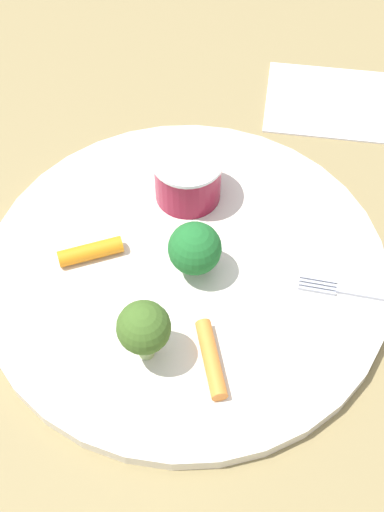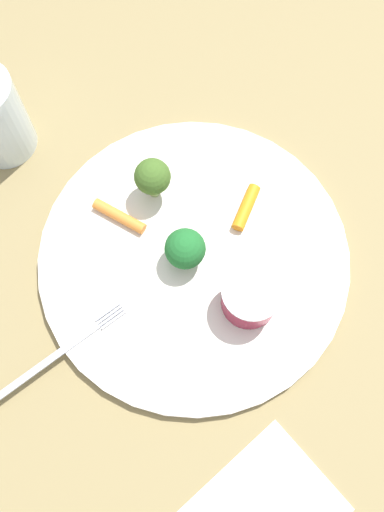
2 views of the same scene
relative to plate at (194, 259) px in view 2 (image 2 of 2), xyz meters
name	(u,v)px [view 2 (image 2 of 2)]	position (x,y,z in m)	size (l,w,h in m)	color
ground_plane	(194,261)	(0.00, 0.00, -0.01)	(2.40, 2.40, 0.00)	olive
plate	(194,259)	(0.00, 0.00, 0.00)	(0.31, 0.31, 0.01)	silver
sauce_cup	(250,297)	(-0.01, -0.07, 0.03)	(0.06, 0.06, 0.04)	maroon
broccoli_floret_0	(185,249)	(-0.01, 0.01, 0.03)	(0.04, 0.04, 0.05)	#83AA6E
broccoli_floret_1	(153,177)	(0.04, 0.07, 0.04)	(0.04, 0.04, 0.05)	#96B06B
carrot_stick_0	(119,216)	(-0.01, 0.09, 0.01)	(0.01, 0.01, 0.06)	orange
carrot_stick_1	(246,207)	(0.07, -0.02, 0.01)	(0.01, 0.01, 0.05)	orange
fork	(47,362)	(-0.16, 0.06, 0.01)	(0.17, 0.07, 0.00)	#ADB2C0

